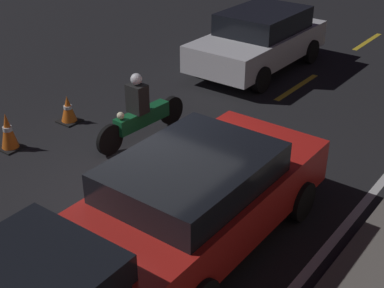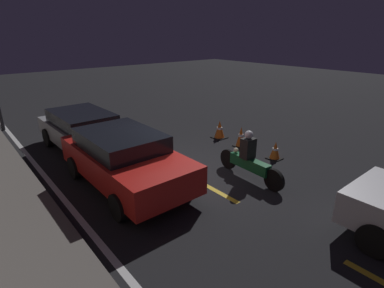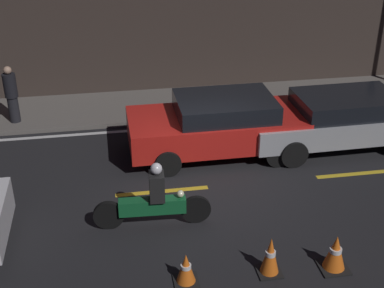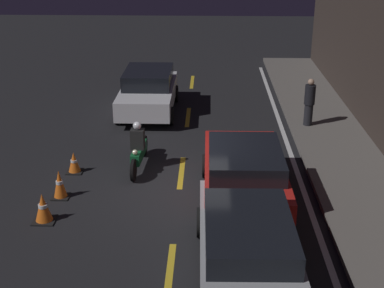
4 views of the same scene
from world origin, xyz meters
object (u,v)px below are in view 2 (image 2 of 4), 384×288
object	(u,v)px
taxi_red	(125,158)
hatchback_silver	(85,131)
traffic_cone_mid	(241,137)
motorcycle	(250,160)
traffic_cone_far	(220,130)
traffic_cone_near	(275,151)

from	to	relation	value
taxi_red	hatchback_silver	xyz separation A→B (m)	(3.01, -0.12, -0.04)
taxi_red	traffic_cone_mid	world-z (taller)	taxi_red
hatchback_silver	motorcycle	xyz separation A→B (m)	(-4.86, -2.63, -0.18)
traffic_cone_mid	traffic_cone_far	bearing A→B (deg)	-3.80
traffic_cone_near	traffic_cone_far	distance (m)	2.58
motorcycle	traffic_cone_near	size ratio (longest dim) A/B	3.95
taxi_red	traffic_cone_mid	distance (m)	4.47
hatchback_silver	motorcycle	bearing A→B (deg)	27.32
traffic_cone_mid	taxi_red	bearing A→B (deg)	89.47
motorcycle	traffic_cone_far	distance (m)	3.45
motorcycle	traffic_cone_near	bearing A→B (deg)	-74.87
traffic_cone_mid	hatchback_silver	bearing A→B (deg)	54.88
traffic_cone_mid	traffic_cone_far	world-z (taller)	traffic_cone_mid
traffic_cone_mid	traffic_cone_far	xyz separation A→B (m)	(1.13, -0.08, -0.02)
taxi_red	hatchback_silver	distance (m)	3.01
taxi_red	traffic_cone_near	world-z (taller)	taxi_red
hatchback_silver	traffic_cone_near	bearing A→B (deg)	42.88
motorcycle	traffic_cone_near	distance (m)	1.76
hatchback_silver	traffic_cone_near	size ratio (longest dim) A/B	7.79
hatchback_silver	motorcycle	world-z (taller)	motorcycle
hatchback_silver	traffic_cone_far	xyz separation A→B (m)	(-1.92, -4.41, -0.40)
traffic_cone_mid	traffic_cone_far	size ratio (longest dim) A/B	1.07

